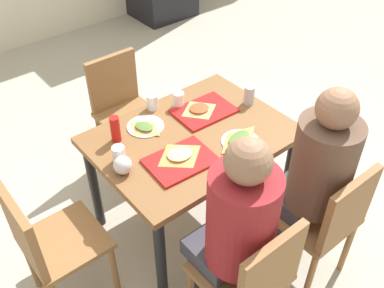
# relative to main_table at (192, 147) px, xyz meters

# --- Properties ---
(ground_plane) EXTENTS (10.00, 10.00, 0.02)m
(ground_plane) POSITION_rel_main_table_xyz_m (0.00, 0.00, -0.65)
(ground_plane) COLOR #B2AD9E
(main_table) EXTENTS (1.13, 0.83, 0.73)m
(main_table) POSITION_rel_main_table_xyz_m (0.00, 0.00, 0.00)
(main_table) COLOR brown
(main_table) RESTS_ON ground_plane
(chair_near_left) EXTENTS (0.40, 0.40, 0.86)m
(chair_near_left) POSITION_rel_main_table_xyz_m (-0.28, -0.80, -0.13)
(chair_near_left) COLOR olive
(chair_near_left) RESTS_ON ground_plane
(chair_near_right) EXTENTS (0.40, 0.40, 0.86)m
(chair_near_right) POSITION_rel_main_table_xyz_m (0.28, -0.80, -0.13)
(chair_near_right) COLOR olive
(chair_near_right) RESTS_ON ground_plane
(chair_far_side) EXTENTS (0.40, 0.40, 0.86)m
(chair_far_side) POSITION_rel_main_table_xyz_m (0.00, 0.80, -0.13)
(chair_far_side) COLOR olive
(chair_far_side) RESTS_ON ground_plane
(chair_left_end) EXTENTS (0.40, 0.40, 0.86)m
(chair_left_end) POSITION_rel_main_table_xyz_m (-0.95, 0.00, -0.13)
(chair_left_end) COLOR olive
(chair_left_end) RESTS_ON ground_plane
(person_in_red) EXTENTS (0.32, 0.42, 1.27)m
(person_in_red) POSITION_rel_main_table_xyz_m (-0.28, -0.66, 0.12)
(person_in_red) COLOR #383842
(person_in_red) RESTS_ON ground_plane
(person_in_brown_jacket) EXTENTS (0.32, 0.42, 1.27)m
(person_in_brown_jacket) POSITION_rel_main_table_xyz_m (0.28, -0.66, 0.12)
(person_in_brown_jacket) COLOR #383842
(person_in_brown_jacket) RESTS_ON ground_plane
(tray_red_near) EXTENTS (0.38, 0.28, 0.02)m
(tray_red_near) POSITION_rel_main_table_xyz_m (-0.20, -0.15, 0.10)
(tray_red_near) COLOR red
(tray_red_near) RESTS_ON main_table
(tray_red_far) EXTENTS (0.37, 0.28, 0.02)m
(tray_red_far) POSITION_rel_main_table_xyz_m (0.20, 0.13, 0.10)
(tray_red_far) COLOR red
(tray_red_far) RESTS_ON main_table
(paper_plate_center) EXTENTS (0.22, 0.22, 0.01)m
(paper_plate_center) POSITION_rel_main_table_xyz_m (-0.17, 0.23, 0.10)
(paper_plate_center) COLOR white
(paper_plate_center) RESTS_ON main_table
(paper_plate_near_edge) EXTENTS (0.22, 0.22, 0.01)m
(paper_plate_near_edge) POSITION_rel_main_table_xyz_m (0.17, -0.23, 0.10)
(paper_plate_near_edge) COLOR white
(paper_plate_near_edge) RESTS_ON main_table
(pizza_slice_a) EXTENTS (0.21, 0.18, 0.02)m
(pizza_slice_a) POSITION_rel_main_table_xyz_m (-0.18, -0.12, 0.12)
(pizza_slice_a) COLOR #C68C47
(pizza_slice_a) RESTS_ON tray_red_near
(pizza_slice_b) EXTENTS (0.20, 0.18, 0.02)m
(pizza_slice_b) POSITION_rel_main_table_xyz_m (0.17, 0.14, 0.12)
(pizza_slice_b) COLOR #DBAD60
(pizza_slice_b) RESTS_ON tray_red_far
(pizza_slice_c) EXTENTS (0.16, 0.19, 0.02)m
(pizza_slice_c) POSITION_rel_main_table_xyz_m (-0.19, 0.21, 0.11)
(pizza_slice_c) COLOR tan
(pizza_slice_c) RESTS_ON paper_plate_center
(pizza_slice_d) EXTENTS (0.25, 0.16, 0.02)m
(pizza_slice_d) POSITION_rel_main_table_xyz_m (0.17, -0.21, 0.11)
(pizza_slice_d) COLOR tan
(pizza_slice_d) RESTS_ON paper_plate_near_edge
(plastic_cup_a) EXTENTS (0.07, 0.07, 0.10)m
(plastic_cup_a) POSITION_rel_main_table_xyz_m (-0.03, 0.35, 0.15)
(plastic_cup_a) COLOR white
(plastic_cup_a) RESTS_ON main_table
(plastic_cup_b) EXTENTS (0.07, 0.07, 0.10)m
(plastic_cup_b) POSITION_rel_main_table_xyz_m (0.03, -0.35, 0.15)
(plastic_cup_b) COLOR white
(plastic_cup_b) RESTS_ON main_table
(plastic_cup_c) EXTENTS (0.07, 0.07, 0.10)m
(plastic_cup_c) POSITION_rel_main_table_xyz_m (-0.45, 0.06, 0.15)
(plastic_cup_c) COLOR white
(plastic_cup_c) RESTS_ON main_table
(plastic_cup_d) EXTENTS (0.07, 0.07, 0.10)m
(plastic_cup_d) POSITION_rel_main_table_xyz_m (0.11, 0.27, 0.15)
(plastic_cup_d) COLOR white
(plastic_cup_d) RESTS_ON main_table
(soda_can) EXTENTS (0.07, 0.07, 0.12)m
(soda_can) POSITION_rel_main_table_xyz_m (0.48, 0.02, 0.16)
(soda_can) COLOR #B7BCC6
(soda_can) RESTS_ON main_table
(condiment_bottle) EXTENTS (0.06, 0.06, 0.16)m
(condiment_bottle) POSITION_rel_main_table_xyz_m (-0.37, 0.23, 0.18)
(condiment_bottle) COLOR red
(condiment_bottle) RESTS_ON main_table
(foil_bundle) EXTENTS (0.10, 0.10, 0.10)m
(foil_bundle) POSITION_rel_main_table_xyz_m (-0.48, -0.02, 0.15)
(foil_bundle) COLOR silver
(foil_bundle) RESTS_ON main_table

